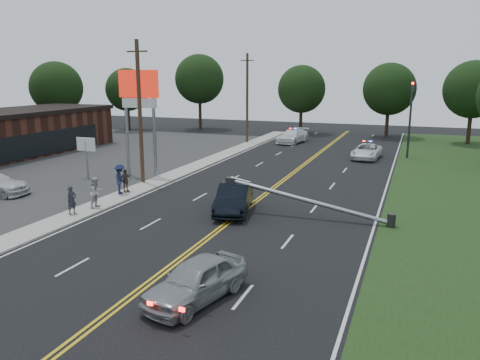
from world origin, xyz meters
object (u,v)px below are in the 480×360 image
at_px(bystander_d, 125,180).
at_px(small_sign, 86,148).
at_px(pylon_sign, 139,98).
at_px(bystander_b, 96,192).
at_px(waiting_sedan, 196,280).
at_px(bystander_a, 72,200).
at_px(utility_pole_mid, 140,112).
at_px(fallen_streetlight, 316,202).
at_px(emergency_a, 367,151).
at_px(bystander_c, 120,179).
at_px(crashed_sedan, 234,198).
at_px(utility_pole_far, 247,98).
at_px(traffic_signal, 410,113).
at_px(emergency_b, 293,136).

bearing_deg(bystander_d, small_sign, 83.18).
bearing_deg(pylon_sign, bystander_b, -74.44).
xyz_separation_m(waiting_sedan, bystander_b, (-10.35, 8.10, 0.28)).
bearing_deg(bystander_a, bystander_b, -1.22).
xyz_separation_m(utility_pole_mid, bystander_d, (0.55, -2.95, -4.19)).
distance_m(fallen_streetlight, bystander_a, 13.39).
bearing_deg(emergency_a, utility_pole_mid, -126.63).
bearing_deg(bystander_a, fallen_streetlight, -58.12).
bearing_deg(bystander_c, bystander_b, 163.48).
height_order(small_sign, emergency_a, small_sign).
height_order(crashed_sedan, waiting_sedan, crashed_sedan).
bearing_deg(utility_pole_far, bystander_d, -88.73).
bearing_deg(crashed_sedan, utility_pole_far, 94.99).
relative_size(bystander_b, bystander_c, 0.92).
height_order(emergency_a, bystander_c, bystander_c).
xyz_separation_m(traffic_signal, bystander_d, (-16.95, -20.94, -3.32)).
relative_size(emergency_a, bystander_d, 3.20).
height_order(small_sign, fallen_streetlight, small_sign).
xyz_separation_m(pylon_sign, fallen_streetlight, (14.69, -6.00, -5.08)).
bearing_deg(small_sign, bystander_d, -28.82).
distance_m(small_sign, fallen_streetlight, 18.68).
distance_m(traffic_signal, utility_pole_far, 17.97).
height_order(fallen_streetlight, waiting_sedan, fallen_streetlight).
distance_m(fallen_streetlight, utility_pole_mid, 14.58).
relative_size(small_sign, bystander_b, 1.74).
xyz_separation_m(crashed_sedan, bystander_c, (-8.21, 0.83, 0.28)).
height_order(utility_pole_mid, emergency_a, utility_pole_mid).
xyz_separation_m(fallen_streetlight, emergency_b, (-8.53, 27.96, -0.13)).
bearing_deg(bystander_b, waiting_sedan, -125.67).
xyz_separation_m(utility_pole_mid, crashed_sedan, (8.74, -4.31, -4.28)).
relative_size(fallen_streetlight, bystander_b, 5.25).
bearing_deg(emergency_b, crashed_sedan, -72.53).
distance_m(utility_pole_far, bystander_b, 28.97).
distance_m(emergency_b, bystander_a, 32.49).
distance_m(fallen_streetlight, utility_pole_far, 29.54).
relative_size(traffic_signal, utility_pole_far, 0.70).
distance_m(small_sign, emergency_a, 24.85).
distance_m(waiting_sedan, emergency_a, 31.09).
height_order(emergency_a, bystander_a, bystander_a).
distance_m(utility_pole_far, emergency_a, 15.73).
bearing_deg(small_sign, fallen_streetlight, -12.40).
bearing_deg(utility_pole_far, emergency_a, -22.48).
xyz_separation_m(crashed_sedan, bystander_a, (-8.05, -3.95, 0.10)).
relative_size(utility_pole_mid, bystander_d, 6.50).
bearing_deg(utility_pole_far, emergency_b, 21.99).
bearing_deg(small_sign, crashed_sedan, -17.66).
bearing_deg(crashed_sedan, bystander_c, 160.81).
distance_m(emergency_a, bystander_b, 26.25).
bearing_deg(pylon_sign, emergency_b, 74.34).
height_order(pylon_sign, bystander_d, pylon_sign).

